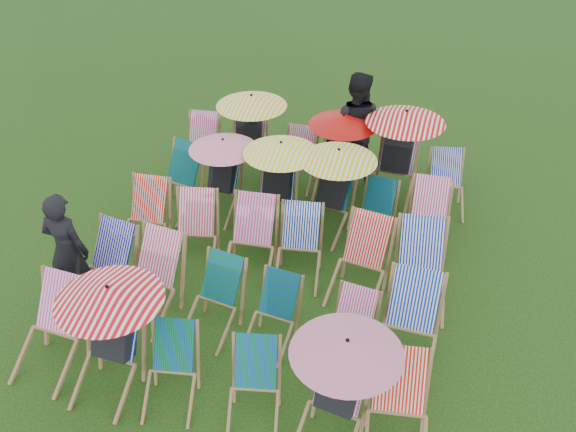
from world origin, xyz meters
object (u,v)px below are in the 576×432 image
(person_left, at_px, (67,250))
(person_rear, at_px, (355,126))
(deckchair_29, at_px, (447,184))
(deckchair_5, at_px, (398,414))
(deckchair_0, at_px, (48,331))

(person_left, relative_size, person_rear, 0.88)
(deckchair_29, bearing_deg, deckchair_5, -102.42)
(deckchair_0, relative_size, deckchair_29, 1.13)
(deckchair_0, distance_m, deckchair_5, 3.91)
(deckchair_5, distance_m, person_rear, 5.30)
(deckchair_5, height_order, deckchair_29, deckchair_5)
(deckchair_5, xyz_separation_m, deckchair_29, (0.10, 4.51, -0.05))
(deckchair_29, bearing_deg, person_rear, 148.96)
(deckchair_0, xyz_separation_m, deckchair_5, (3.91, -0.01, -0.02))
(deckchair_29, bearing_deg, person_left, -152.62)
(deckchair_0, bearing_deg, deckchair_29, 52.43)
(deckchair_5, xyz_separation_m, person_rear, (-1.47, 5.07, 0.43))
(deckchair_5, distance_m, person_left, 4.39)
(person_left, bearing_deg, deckchair_5, 167.41)
(deckchair_5, distance_m, deckchair_29, 4.51)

